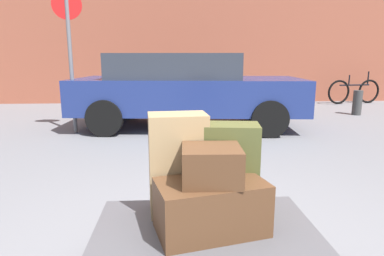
# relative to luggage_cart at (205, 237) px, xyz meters

# --- Properties ---
(luggage_cart) EXTENTS (1.30, 0.80, 0.34)m
(luggage_cart) POSITION_rel_luggage_cart_xyz_m (0.00, 0.00, 0.00)
(luggage_cart) COLOR #4C4C51
(luggage_cart) RESTS_ON ground_plane
(duffel_bag_brown_center) EXTENTS (0.68, 0.48, 0.30)m
(duffel_bag_brown_center) POSITION_rel_luggage_cart_xyz_m (0.03, -0.05, 0.22)
(duffel_bag_brown_center) COLOR #51331E
(duffel_bag_brown_center) RESTS_ON luggage_cart
(suitcase_tan_front_left) EXTENTS (0.38, 0.27, 0.64)m
(suitcase_tan_front_left) POSITION_rel_luggage_cart_xyz_m (-0.15, 0.22, 0.39)
(suitcase_tan_front_left) COLOR #9E7F56
(suitcase_tan_front_left) RESTS_ON luggage_cart
(suitcase_olive_stacked_top) EXTENTS (0.39, 0.28, 0.58)m
(suitcase_olive_stacked_top) POSITION_rel_luggage_cart_xyz_m (0.17, 0.21, 0.36)
(suitcase_olive_stacked_top) COLOR #4C5128
(suitcase_olive_stacked_top) RESTS_ON luggage_cart
(duffel_bag_brown_topmost_pile) EXTENTS (0.34, 0.31, 0.20)m
(duffel_bag_brown_topmost_pile) POSITION_rel_luggage_cart_xyz_m (0.03, -0.05, 0.47)
(duffel_bag_brown_topmost_pile) COLOR #51331E
(duffel_bag_brown_topmost_pile) RESTS_ON duffel_bag_brown_center
(parked_car) EXTENTS (4.45, 2.23, 1.42)m
(parked_car) POSITION_rel_luggage_cart_xyz_m (0.09, 4.67, 0.49)
(parked_car) COLOR navy
(parked_car) RESTS_ON ground_plane
(bicycle_leaning) EXTENTS (1.75, 0.34, 0.96)m
(bicycle_leaning) POSITION_rel_luggage_cart_xyz_m (5.33, 7.88, 0.10)
(bicycle_leaning) COLOR black
(bicycle_leaning) RESTS_ON ground_plane
(bollard_kerb_near) EXTENTS (0.21, 0.21, 0.59)m
(bollard_kerb_near) POSITION_rel_luggage_cart_xyz_m (2.96, 5.85, 0.03)
(bollard_kerb_near) COLOR #383838
(bollard_kerb_near) RESTS_ON ground_plane
(bollard_kerb_mid) EXTENTS (0.21, 0.21, 0.59)m
(bollard_kerb_mid) POSITION_rel_luggage_cart_xyz_m (4.28, 5.85, 0.03)
(bollard_kerb_mid) COLOR #383838
(bollard_kerb_mid) RESTS_ON ground_plane
(no_parking_sign) EXTENTS (0.49, 0.12, 2.48)m
(no_parking_sign) POSITION_rel_luggage_cart_xyz_m (-1.95, 4.29, 1.26)
(no_parking_sign) COLOR slate
(no_parking_sign) RESTS_ON ground_plane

